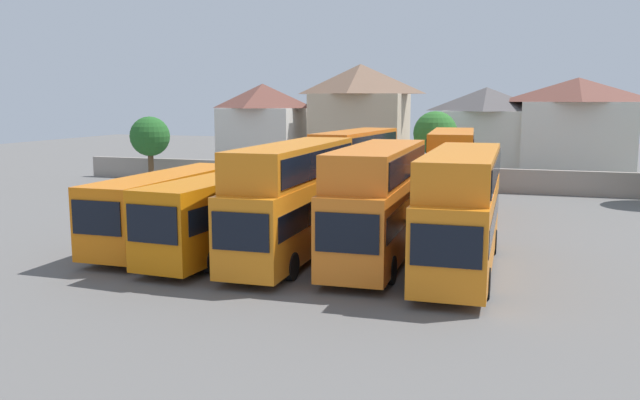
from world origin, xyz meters
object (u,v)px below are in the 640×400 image
house_terrace_centre (360,117)px  bus_8 (391,179)px  bus_3 (294,194)px  bus_5 (461,204)px  tree_left_of_lot (435,134)px  tree_behind_wall (150,137)px  bus_2 (231,208)px  bus_1 (169,205)px  bus_9 (452,167)px  bus_6 (288,176)px  house_terrace_far_right (576,129)px  bus_7 (355,164)px  house_terrace_left (263,127)px  bus_4 (378,197)px  house_terrace_right (485,132)px

house_terrace_centre → bus_8: bearing=-70.9°
bus_3 → bus_8: 14.26m
bus_5 → tree_left_of_lot: bearing=-170.9°
tree_behind_wall → tree_left_of_lot: bearing=13.6°
bus_2 → tree_behind_wall: (-16.98, 20.71, 1.86)m
bus_1 → bus_9: bus_9 is taller
bus_6 → house_terrace_far_right: bearing=133.9°
house_terrace_centre → house_terrace_far_right: (19.26, -1.42, -0.77)m
bus_6 → bus_9: size_ratio=1.04×
bus_2 → tree_behind_wall: size_ratio=2.17×
bus_1 → bus_7: size_ratio=0.98×
bus_1 → bus_2: bus_2 is taller
bus_8 → tree_behind_wall: (-21.53, 6.72, 1.99)m
house_terrace_left → tree_behind_wall: 13.10m
house_terrace_left → bus_1: bearing=-75.3°
bus_3 → tree_left_of_lot: tree_left_of_lot is taller
bus_8 → bus_9: 3.94m
bus_3 → bus_5: bearing=88.3°
bus_4 → house_terrace_left: size_ratio=1.29×
tree_left_of_lot → house_terrace_centre: bearing=134.6°
bus_4 → bus_2: bearing=-89.3°
bus_7 → house_terrace_far_right: 23.94m
tree_behind_wall → bus_9: bearing=-15.2°
house_terrace_left → tree_behind_wall: (-5.09, -12.06, -0.43)m
bus_7 → tree_behind_wall: size_ratio=2.02×
bus_7 → house_terrace_right: bearing=164.9°
house_terrace_centre → house_terrace_right: (11.75, -1.04, -1.15)m
bus_6 → bus_3: bearing=19.5°
tree_behind_wall → house_terrace_centre: bearing=44.1°
bus_2 → bus_9: bus_9 is taller
bus_3 → bus_6: (-5.44, 14.04, -0.90)m
house_terrace_right → tree_left_of_lot: size_ratio=1.33×
bus_5 → bus_3: bearing=-91.9°
bus_3 → bus_9: bus_9 is taller
bus_2 → bus_5: (10.30, -0.30, 0.73)m
bus_7 → bus_8: 2.54m
bus_1 → bus_4: size_ratio=1.02×
bus_2 → bus_9: bearing=152.5°
bus_5 → bus_6: (-12.63, 14.17, -0.83)m
bus_9 → house_terrace_right: (0.77, 19.77, 1.26)m
bus_4 → bus_9: size_ratio=1.04×
bus_5 → bus_8: (-5.75, 14.29, -0.86)m
bus_7 → house_terrace_far_right: size_ratio=1.20×
bus_1 → bus_4: bus_4 is taller
bus_4 → bus_9: bearing=171.9°
bus_7 → house_terrace_right: size_ratio=1.40×
bus_1 → bus_8: bearing=150.1°
bus_1 → bus_3: size_ratio=0.97×
bus_2 → bus_7: 14.39m
house_terrace_right → house_terrace_far_right: bearing=-2.9°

